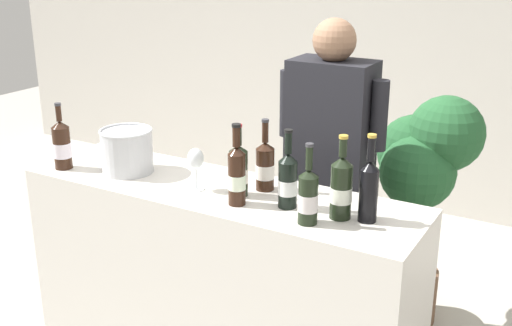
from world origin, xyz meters
TOP-DOWN VIEW (x-y plane):
  - wall_back at (0.00, 2.60)m, footprint 8.00×0.10m
  - counter at (0.00, 0.00)m, footprint 1.83×0.51m
  - wine_bottle_0 at (-0.78, -0.14)m, footprint 0.08×0.08m
  - wine_bottle_1 at (0.50, -0.13)m, footprint 0.08×0.08m
  - wine_bottle_2 at (0.19, 0.09)m, footprint 0.08×0.08m
  - wine_bottle_3 at (0.17, -0.11)m, footprint 0.07×0.07m
  - wine_bottle_4 at (0.59, -0.02)m, footprint 0.09×0.09m
  - wine_bottle_5 at (0.69, 0.00)m, footprint 0.07×0.07m
  - wine_bottle_6 at (0.36, -0.03)m, footprint 0.08×0.08m
  - wine_bottle_7 at (0.12, -0.02)m, footprint 0.08×0.08m
  - wine_glass at (-0.07, -0.06)m, footprint 0.07×0.07m
  - ice_bucket at (-0.48, -0.03)m, footprint 0.25×0.25m
  - person_server at (0.26, 0.62)m, footprint 0.56×0.24m
  - potted_shrub at (0.61, 1.03)m, footprint 0.56×0.52m

SIDE VIEW (x-z plane):
  - counter at x=0.00m, z-range 0.00..1.00m
  - person_server at x=0.26m, z-range -0.02..1.67m
  - potted_shrub at x=0.61m, z-range 0.22..1.50m
  - ice_bucket at x=-0.48m, z-range 1.00..1.20m
  - wine_bottle_2 at x=0.19m, z-range 0.95..1.26m
  - wine_bottle_1 at x=0.50m, z-range 0.95..1.26m
  - wine_bottle_7 at x=0.12m, z-range 0.95..1.26m
  - wine_bottle_0 at x=-0.78m, z-range 0.95..1.27m
  - wine_bottle_6 at x=0.36m, z-range 0.95..1.27m
  - wine_bottle_4 at x=0.59m, z-range 0.95..1.29m
  - wine_bottle_3 at x=0.17m, z-range 0.95..1.29m
  - wine_glass at x=-0.07m, z-range 1.03..1.22m
  - wine_bottle_5 at x=0.69m, z-range 0.96..1.30m
  - wall_back at x=0.00m, z-range 0.00..2.80m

